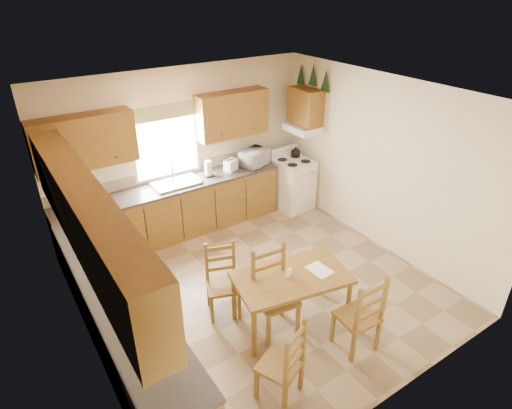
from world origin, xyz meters
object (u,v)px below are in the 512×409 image
stove (293,185)px  chair_far_left (223,282)px  microwave (255,158)px  chair_far_right (276,295)px  dining_table (290,299)px  chair_near_right (358,312)px  chair_near_left (280,360)px

stove → chair_far_left: (-2.53, -1.80, 0.03)m
microwave → chair_far_right: bearing=-138.2°
dining_table → chair_far_right: 0.30m
chair_far_right → stove: bearing=54.4°
chair_near_right → chair_far_right: bearing=-45.4°
chair_near_right → chair_far_right: chair_far_right is taller
dining_table → chair_near_left: bearing=-122.8°
stove → chair_near_right: size_ratio=0.89×
dining_table → chair_near_left: size_ratio=1.40×
microwave → chair_near_right: bearing=-123.4°
chair_near_left → chair_near_right: chair_near_right is taller
dining_table → microwave: bearing=75.9°
chair_far_left → microwave: bearing=68.5°
microwave → dining_table: bearing=-134.4°
chair_far_right → microwave: bearing=67.2°
chair_near_left → chair_near_right: 1.14m
dining_table → chair_far_left: (-0.60, 0.63, 0.12)m
stove → chair_near_left: chair_near_left is taller
chair_far_right → chair_near_right: bearing=-42.9°
microwave → chair_near_right: microwave is taller
stove → chair_far_left: bearing=-147.8°
microwave → chair_far_right: microwave is taller
microwave → dining_table: 3.05m
dining_table → chair_near_right: 0.85m
dining_table → chair_near_left: chair_near_left is taller
chair_near_left → chair_near_right: bearing=158.5°
chair_near_left → chair_far_right: size_ratio=0.88×
chair_near_left → chair_far_left: bearing=-119.4°
chair_far_left → chair_near_right: bearing=-33.4°
chair_far_right → chair_far_left: bearing=126.0°
microwave → dining_table: (-1.25, -2.70, -0.70)m
microwave → chair_far_right: (-1.49, -2.70, -0.50)m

